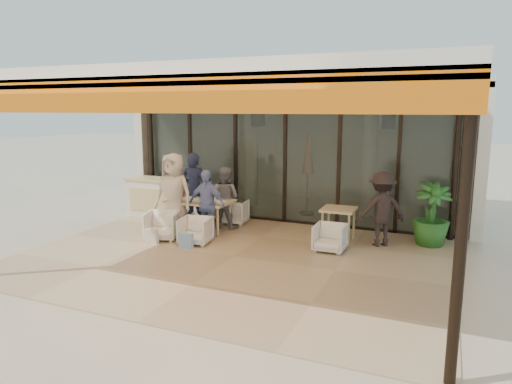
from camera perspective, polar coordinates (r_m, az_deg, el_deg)
ground at (r=8.96m, az=-2.85°, el=-8.18°), size 70.00×70.00×0.00m
terrace_floor at (r=8.96m, az=-2.85°, el=-8.15°), size 8.00×6.00×0.01m
terrace_structure at (r=8.26m, az=-3.87°, el=13.14°), size 8.00×6.00×3.40m
glass_storefront at (r=11.34m, az=3.65°, el=4.04°), size 8.08×0.10×3.20m
interior_block at (r=13.49m, az=6.98°, el=7.69°), size 9.05×3.62×3.52m
host_counter at (r=12.34m, az=-11.86°, el=-0.66°), size 1.85×0.65×1.04m
dining_table at (r=10.74m, az=-7.02°, el=-1.31°), size 1.50×0.90×0.93m
chair_far_left at (r=11.81m, az=-6.45°, el=-1.91°), size 0.86×0.83×0.70m
chair_far_right at (r=11.43m, az=-2.77°, el=-2.36°), size 0.72×0.68×0.66m
chair_near_left at (r=10.24m, az=-11.65°, el=-3.97°), size 0.84×0.81×0.70m
chair_near_right at (r=9.81m, az=-7.57°, el=-4.66°), size 0.70×0.67×0.64m
diner_navy at (r=11.28m, az=-7.75°, el=0.35°), size 0.73×0.54×1.80m
diner_grey at (r=10.91m, az=-3.92°, el=-0.74°), size 0.76×0.61×1.50m
diner_cream at (r=10.52m, az=-10.23°, el=-0.26°), size 0.92×0.60×1.87m
diner_periwinkle at (r=10.12m, az=-6.20°, el=-1.54°), size 0.92×0.43×1.54m
tote_bag_cream at (r=9.97m, az=-12.91°, el=-5.48°), size 0.30×0.10×0.34m
tote_bag_blue at (r=9.52m, az=-8.77°, el=-6.09°), size 0.30×0.10×0.34m
side_table at (r=9.97m, az=10.30°, el=-2.60°), size 0.70×0.70×0.74m
side_chair at (r=9.34m, az=9.23°, el=-5.51°), size 0.61×0.57×0.63m
standing_woman at (r=9.79m, az=15.40°, el=-2.12°), size 1.18×1.04×1.58m
potted_palm at (r=10.17m, az=21.08°, el=-2.68°), size 0.94×0.94×1.34m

